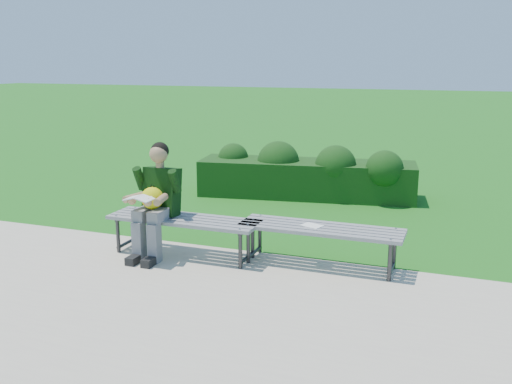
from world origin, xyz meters
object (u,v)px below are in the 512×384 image
(bench_right, at_px, (321,231))
(seated_boy, at_px, (156,197))
(hedge, at_px, (307,174))
(paper_sheet, at_px, (312,226))
(bench_left, at_px, (184,222))

(bench_right, distance_m, seated_boy, 1.92)
(hedge, height_order, bench_right, hedge)
(paper_sheet, bearing_deg, bench_left, -172.41)
(hedge, distance_m, paper_sheet, 3.35)
(bench_right, distance_m, paper_sheet, 0.12)
(bench_left, relative_size, bench_right, 1.00)
(bench_left, bearing_deg, seated_boy, -162.12)
(hedge, bearing_deg, bench_left, -99.06)
(paper_sheet, bearing_deg, seated_boy, -170.62)
(hedge, height_order, paper_sheet, hedge)
(bench_right, bearing_deg, hedge, 107.83)
(seated_boy, bearing_deg, hedge, 76.47)
(seated_boy, distance_m, paper_sheet, 1.82)
(bench_right, relative_size, paper_sheet, 6.88)
(hedge, xyz_separation_m, seated_boy, (-0.84, -3.51, 0.32))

